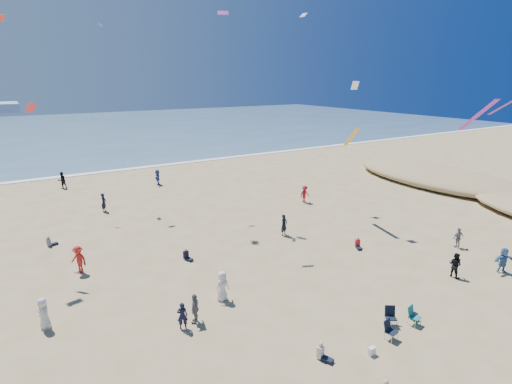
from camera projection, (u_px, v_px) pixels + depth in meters
ground at (316, 384)px, 16.58m from camera, size 220.00×220.00×0.00m
ocean at (56, 131)px, 94.28m from camera, size 220.00×100.00×0.06m
surf_line at (98, 172)px, 53.38m from camera, size 220.00×1.20×0.08m
standing_flyers at (222, 228)px, 31.27m from camera, size 28.04×42.91×1.91m
seated_group at (240, 280)px, 24.27m from camera, size 20.57×24.34×0.84m
chair_cluster at (399, 321)px, 20.00m from camera, size 2.72×1.57×1.00m
white_tote at (372, 351)px, 18.25m from camera, size 0.35×0.20×0.40m
black_backpack at (414, 316)px, 20.92m from camera, size 0.30×0.22×0.38m
navy_bag at (457, 257)px, 27.96m from camera, size 0.28×0.18×0.34m
kites_aloft at (295, 39)px, 28.06m from camera, size 36.23×35.54×23.32m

